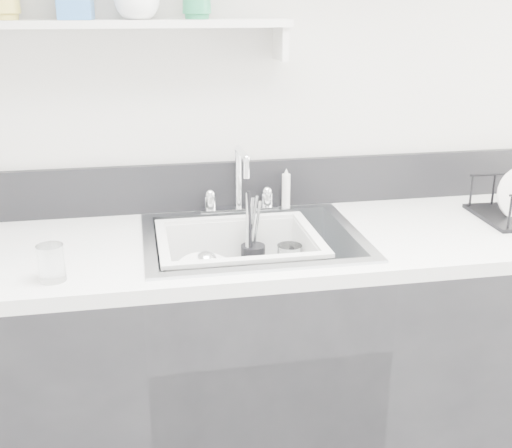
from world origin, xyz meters
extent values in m
cube|color=silver|center=(0.00, 1.49, 1.30)|extent=(3.50, 0.02, 2.60)
cube|color=black|center=(0.00, 1.19, 0.44)|extent=(3.20, 0.62, 0.88)
cube|color=white|center=(0.00, 1.19, 0.90)|extent=(3.20, 0.62, 0.04)
cube|color=black|center=(0.00, 1.49, 1.00)|extent=(3.20, 0.02, 0.16)
cube|color=silver|center=(0.00, 1.44, 0.93)|extent=(0.26, 0.06, 0.02)
cylinder|color=silver|center=(-0.10, 1.44, 0.96)|extent=(0.04, 0.04, 0.05)
cylinder|color=silver|center=(0.10, 1.44, 0.96)|extent=(0.04, 0.04, 0.05)
cylinder|color=silver|center=(0.00, 1.44, 1.03)|extent=(0.02, 0.02, 0.20)
cylinder|color=silver|center=(0.00, 1.37, 1.14)|extent=(0.02, 0.15, 0.02)
cylinder|color=silver|center=(0.16, 1.44, 0.99)|extent=(0.03, 0.03, 0.14)
cube|color=silver|center=(-0.35, 1.42, 1.52)|extent=(1.00, 0.16, 0.02)
cube|color=silver|center=(0.13, 1.42, 1.46)|extent=(0.02, 0.14, 0.10)
cylinder|color=white|center=(-0.13, 1.16, 0.77)|extent=(0.22, 0.22, 0.01)
cylinder|color=white|center=(-0.12, 1.17, 0.79)|extent=(0.21, 0.21, 0.01)
cylinder|color=white|center=(-0.14, 1.16, 0.82)|extent=(0.24, 0.23, 0.09)
cylinder|color=black|center=(0.02, 1.27, 0.81)|extent=(0.08, 0.08, 0.10)
cylinder|color=silver|center=(0.00, 1.28, 0.90)|extent=(0.01, 0.05, 0.19)
cylinder|color=silver|center=(0.03, 1.27, 0.89)|extent=(0.02, 0.04, 0.17)
cylinder|color=black|center=(0.01, 1.28, 0.92)|extent=(0.01, 0.06, 0.21)
cylinder|color=white|center=(0.12, 1.22, 0.82)|extent=(0.10, 0.10, 0.11)
cylinder|color=white|center=(-0.55, 0.98, 0.97)|extent=(0.09, 0.09, 0.09)
imported|color=white|center=(0.09, 1.14, 0.78)|extent=(0.12, 0.12, 0.03)
camera|label=1|loc=(-0.32, -0.56, 1.58)|focal=45.00mm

